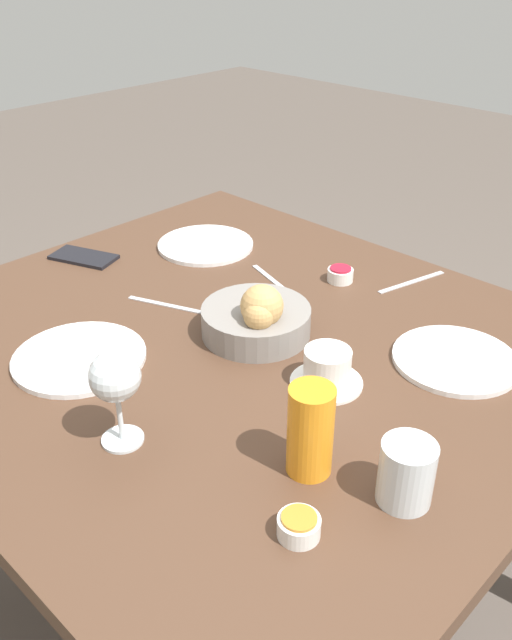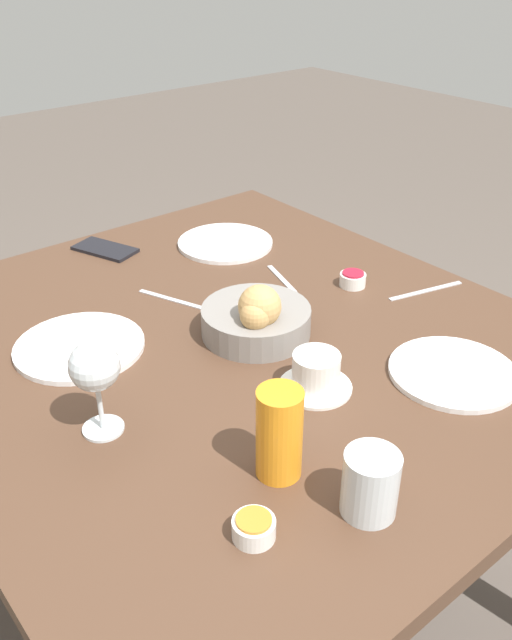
# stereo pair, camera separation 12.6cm
# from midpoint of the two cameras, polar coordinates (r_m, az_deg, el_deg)

# --- Properties ---
(ground_plane) EXTENTS (10.00, 10.00, 0.00)m
(ground_plane) POSITION_cam_midpoint_polar(r_m,az_deg,el_deg) (1.78, -3.86, -22.47)
(ground_plane) COLOR #564C44
(dining_table) EXTENTS (1.21, 1.09, 0.75)m
(dining_table) POSITION_cam_midpoint_polar(r_m,az_deg,el_deg) (1.32, -4.83, -5.08)
(dining_table) COLOR #4C3323
(dining_table) RESTS_ON ground_plane
(bread_basket) EXTENTS (0.21, 0.21, 0.12)m
(bread_basket) POSITION_cam_midpoint_polar(r_m,az_deg,el_deg) (1.25, -2.80, 0.05)
(bread_basket) COLOR gray
(bread_basket) RESTS_ON dining_table
(plate_near_left) EXTENTS (0.22, 0.22, 0.01)m
(plate_near_left) POSITION_cam_midpoint_polar(r_m,az_deg,el_deg) (1.23, 13.66, -3.35)
(plate_near_left) COLOR white
(plate_near_left) RESTS_ON dining_table
(plate_near_right) EXTENTS (0.23, 0.23, 0.01)m
(plate_near_right) POSITION_cam_midpoint_polar(r_m,az_deg,el_deg) (1.64, -6.49, 6.26)
(plate_near_right) COLOR white
(plate_near_right) RESTS_ON dining_table
(plate_far_center) EXTENTS (0.24, 0.24, 0.01)m
(plate_far_center) POSITION_cam_midpoint_polar(r_m,az_deg,el_deg) (1.26, -17.47, -3.13)
(plate_far_center) COLOR white
(plate_far_center) RESTS_ON dining_table
(juice_glass) EXTENTS (0.07, 0.07, 0.14)m
(juice_glass) POSITION_cam_midpoint_polar(r_m,az_deg,el_deg) (0.94, 0.72, -9.44)
(juice_glass) COLOR orange
(juice_glass) RESTS_ON dining_table
(water_tumbler) EXTENTS (0.07, 0.07, 0.09)m
(water_tumbler) POSITION_cam_midpoint_polar(r_m,az_deg,el_deg) (0.92, 8.66, -12.76)
(water_tumbler) COLOR silver
(water_tumbler) RESTS_ON dining_table
(wine_glass) EXTENTS (0.08, 0.08, 0.16)m
(wine_glass) POSITION_cam_midpoint_polar(r_m,az_deg,el_deg) (1.00, -15.38, -4.98)
(wine_glass) COLOR silver
(wine_glass) RESTS_ON dining_table
(coffee_cup) EXTENTS (0.12, 0.12, 0.07)m
(coffee_cup) POSITION_cam_midpoint_polar(r_m,az_deg,el_deg) (1.13, 2.82, -4.29)
(coffee_cup) COLOR white
(coffee_cup) RESTS_ON dining_table
(jam_bowl_berry) EXTENTS (0.06, 0.06, 0.03)m
(jam_bowl_berry) POSITION_cam_midpoint_polar(r_m,az_deg,el_deg) (1.47, 4.54, 3.83)
(jam_bowl_berry) COLOR white
(jam_bowl_berry) RESTS_ON dining_table
(jam_bowl_honey) EXTENTS (0.06, 0.06, 0.03)m
(jam_bowl_honey) POSITION_cam_midpoint_polar(r_m,az_deg,el_deg) (0.89, -0.61, -17.14)
(jam_bowl_honey) COLOR white
(jam_bowl_honey) RESTS_ON dining_table
(fork_silver) EXTENTS (0.06, 0.18, 0.00)m
(fork_silver) POSITION_cam_midpoint_polar(r_m,az_deg,el_deg) (1.49, 10.63, 3.09)
(fork_silver) COLOR #B7B7BC
(fork_silver) RESTS_ON dining_table
(knife_silver) EXTENTS (0.17, 0.08, 0.00)m
(knife_silver) POSITION_cam_midpoint_polar(r_m,az_deg,el_deg) (1.39, -10.04, 1.12)
(knife_silver) COLOR #B7B7BC
(knife_silver) RESTS_ON dining_table
(spoon_coffee) EXTENTS (0.13, 0.05, 0.00)m
(spoon_coffee) POSITION_cam_midpoint_polar(r_m,az_deg,el_deg) (1.48, -1.30, 3.52)
(spoon_coffee) COLOR #B7B7BC
(spoon_coffee) RESTS_ON dining_table
(cell_phone) EXTENTS (0.17, 0.12, 0.01)m
(cell_phone) POSITION_cam_midpoint_polar(r_m,az_deg,el_deg) (1.64, -16.49, 5.05)
(cell_phone) COLOR black
(cell_phone) RESTS_ON dining_table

